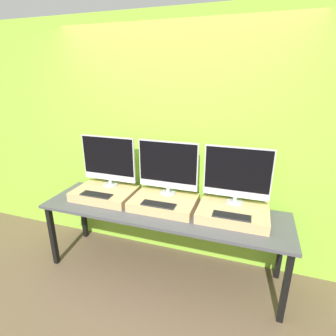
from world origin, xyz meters
name	(u,v)px	position (x,y,z in m)	size (l,w,h in m)	color
ground_plane	(151,292)	(0.00, 0.00, 0.00)	(12.00, 12.00, 0.00)	brown
wall_back	(175,145)	(0.00, 0.74, 1.30)	(8.00, 0.04, 2.60)	#8CC638
workbench	(162,215)	(0.00, 0.34, 0.68)	(2.47, 0.67, 0.74)	#47474C
wooden_riser_left	(105,193)	(-0.69, 0.39, 0.79)	(0.64, 0.45, 0.10)	tan
monitor_left	(109,160)	(-0.69, 0.52, 1.13)	(0.62, 0.16, 0.56)	#B2B2B7
keyboard_left	(96,195)	(-0.69, 0.23, 0.84)	(0.33, 0.12, 0.01)	#2D2D2D
wooden_riser_center	(164,203)	(0.00, 0.39, 0.79)	(0.64, 0.45, 0.10)	tan
monitor_center	(168,166)	(0.00, 0.52, 1.13)	(0.62, 0.16, 0.56)	#B2B2B7
keyboard_center	(158,204)	(0.00, 0.23, 0.84)	(0.33, 0.12, 0.01)	#2D2D2D
wooden_riser_right	(233,213)	(0.69, 0.39, 0.79)	(0.64, 0.45, 0.10)	tan
monitor_right	(237,174)	(0.69, 0.52, 1.13)	(0.62, 0.16, 0.56)	#B2B2B7
keyboard_right	(232,216)	(0.69, 0.23, 0.84)	(0.33, 0.12, 0.01)	#2D2D2D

